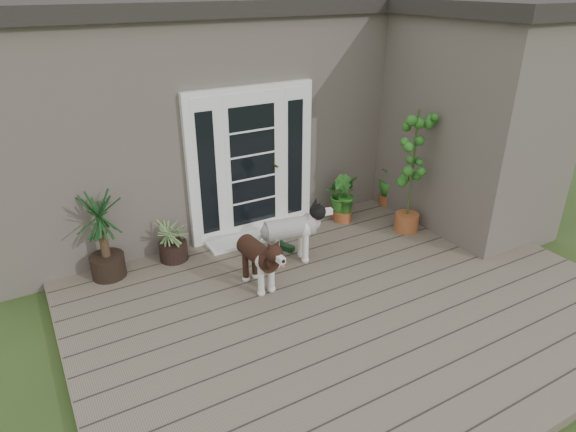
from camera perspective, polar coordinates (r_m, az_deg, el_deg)
deck at (r=5.99m, az=7.39°, el=-10.20°), size 6.20×4.60×0.12m
house_main at (r=8.84m, az=-9.03°, el=12.22°), size 7.40×4.00×3.10m
roof_main at (r=8.62m, az=-9.83°, el=22.94°), size 7.60×4.20×0.20m
house_wing at (r=7.97m, az=20.31°, el=9.51°), size 1.60×2.40×3.10m
roof_wing at (r=7.72m, az=22.27°, el=21.30°), size 1.80×2.60×0.20m
door_unit at (r=7.05m, az=-4.17°, el=6.05°), size 1.90×0.14×2.15m
door_step at (r=7.30m, az=-3.22°, el=-2.19°), size 1.60×0.40×0.05m
brindle_dog at (r=6.02m, az=-3.45°, el=-5.31°), size 0.41×0.84×0.68m
white_dog at (r=6.51m, az=0.20°, el=-2.46°), size 0.92×0.53×0.72m
spider_plant at (r=6.75m, az=-13.14°, el=-2.37°), size 0.64×0.64×0.67m
yucca at (r=6.50m, az=-20.46°, el=-2.09°), size 0.89×0.89×1.16m
herb_a at (r=7.76m, az=6.01°, el=1.73°), size 0.65×0.65×0.61m
herb_b at (r=7.72m, az=6.38°, el=1.23°), size 0.47×0.47×0.52m
herb_c at (r=8.42m, az=11.47°, el=3.42°), size 0.42×0.42×0.64m
sapling at (r=7.33m, az=14.04°, el=5.02°), size 0.56×0.56×1.89m
clog_left at (r=6.95m, az=-0.33°, el=-3.48°), size 0.26×0.35×0.09m
clog_right at (r=7.52m, az=1.47°, el=-1.16°), size 0.14×0.28×0.08m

